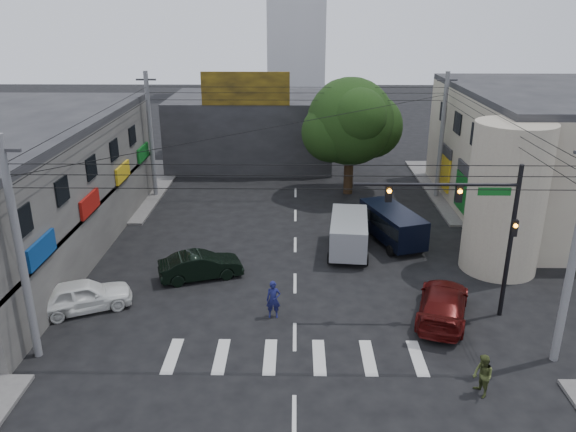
{
  "coord_description": "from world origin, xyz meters",
  "views": [
    {
      "loc": [
        0.01,
        -23.88,
        13.42
      ],
      "look_at": [
        -0.39,
        4.0,
        2.96
      ],
      "focal_mm": 35.0,
      "sensor_mm": 36.0,
      "label": 1
    }
  ],
  "objects_px": {
    "street_tree": "(350,122)",
    "pedestrian_olive": "(483,376)",
    "utility_pole_far_right": "(442,137)",
    "maroon_sedan": "(443,303)",
    "traffic_officer": "(273,300)",
    "utility_pole_far_left": "(151,136)",
    "navy_van": "(392,226)",
    "utility_pole_near_right": "(574,256)",
    "white_compact": "(83,296)",
    "dark_sedan": "(201,266)",
    "utility_pole_near_left": "(20,253)",
    "silver_minivan": "(349,235)",
    "traffic_gantry": "(475,217)"
  },
  "relations": [
    {
      "from": "maroon_sedan",
      "to": "pedestrian_olive",
      "type": "relative_size",
      "value": 3.35
    },
    {
      "from": "traffic_gantry",
      "to": "traffic_officer",
      "type": "xyz_separation_m",
      "value": [
        -8.8,
        -0.33,
        -3.94
      ]
    },
    {
      "from": "pedestrian_olive",
      "to": "utility_pole_far_right",
      "type": "bearing_deg",
      "value": 156.81
    },
    {
      "from": "utility_pole_far_left",
      "to": "silver_minivan",
      "type": "bearing_deg",
      "value": -36.32
    },
    {
      "from": "utility_pole_far_right",
      "to": "white_compact",
      "type": "height_order",
      "value": "utility_pole_far_right"
    },
    {
      "from": "utility_pole_near_right",
      "to": "pedestrian_olive",
      "type": "height_order",
      "value": "utility_pole_near_right"
    },
    {
      "from": "street_tree",
      "to": "dark_sedan",
      "type": "height_order",
      "value": "street_tree"
    },
    {
      "from": "traffic_gantry",
      "to": "navy_van",
      "type": "bearing_deg",
      "value": 103.36
    },
    {
      "from": "white_compact",
      "to": "maroon_sedan",
      "type": "bearing_deg",
      "value": -115.96
    },
    {
      "from": "navy_van",
      "to": "silver_minivan",
      "type": "bearing_deg",
      "value": 99.2
    },
    {
      "from": "street_tree",
      "to": "pedestrian_olive",
      "type": "distance_m",
      "value": 24.38
    },
    {
      "from": "utility_pole_near_left",
      "to": "traffic_officer",
      "type": "relative_size",
      "value": 5.14
    },
    {
      "from": "silver_minivan",
      "to": "traffic_officer",
      "type": "distance_m",
      "value": 8.4
    },
    {
      "from": "traffic_gantry",
      "to": "utility_pole_near_right",
      "type": "distance_m",
      "value": 4.41
    },
    {
      "from": "utility_pole_far_right",
      "to": "traffic_officer",
      "type": "xyz_separation_m",
      "value": [
        -11.48,
        -17.34,
        -3.71
      ]
    },
    {
      "from": "utility_pole_near_left",
      "to": "traffic_gantry",
      "type": "bearing_deg",
      "value": 10.8
    },
    {
      "from": "traffic_officer",
      "to": "pedestrian_olive",
      "type": "xyz_separation_m",
      "value": [
        7.82,
        -5.43,
        -0.06
      ]
    },
    {
      "from": "utility_pole_far_right",
      "to": "maroon_sedan",
      "type": "bearing_deg",
      "value": -102.26
    },
    {
      "from": "utility_pole_far_left",
      "to": "pedestrian_olive",
      "type": "height_order",
      "value": "utility_pole_far_left"
    },
    {
      "from": "maroon_sedan",
      "to": "traffic_officer",
      "type": "bearing_deg",
      "value": 18.03
    },
    {
      "from": "dark_sedan",
      "to": "pedestrian_olive",
      "type": "relative_size",
      "value": 2.74
    },
    {
      "from": "utility_pole_near_right",
      "to": "traffic_officer",
      "type": "height_order",
      "value": "utility_pole_near_right"
    },
    {
      "from": "utility_pole_near_right",
      "to": "maroon_sedan",
      "type": "bearing_deg",
      "value": 139.75
    },
    {
      "from": "utility_pole_far_right",
      "to": "traffic_gantry",
      "type": "bearing_deg",
      "value": -98.94
    },
    {
      "from": "street_tree",
      "to": "traffic_officer",
      "type": "distance_m",
      "value": 19.55
    },
    {
      "from": "utility_pole_far_right",
      "to": "maroon_sedan",
      "type": "xyz_separation_m",
      "value": [
        -3.76,
        -17.31,
        -3.85
      ]
    },
    {
      "from": "utility_pole_near_left",
      "to": "maroon_sedan",
      "type": "bearing_deg",
      "value": 10.47
    },
    {
      "from": "street_tree",
      "to": "utility_pole_near_left",
      "type": "bearing_deg",
      "value": -124.0
    },
    {
      "from": "utility_pole_far_right",
      "to": "silver_minivan",
      "type": "xyz_separation_m",
      "value": [
        -7.42,
        -9.99,
        -3.55
      ]
    },
    {
      "from": "navy_van",
      "to": "white_compact",
      "type": "bearing_deg",
      "value": 99.03
    },
    {
      "from": "navy_van",
      "to": "pedestrian_olive",
      "type": "relative_size",
      "value": 3.33
    },
    {
      "from": "white_compact",
      "to": "pedestrian_olive",
      "type": "bearing_deg",
      "value": -133.8
    },
    {
      "from": "utility_pole_far_right",
      "to": "silver_minivan",
      "type": "height_order",
      "value": "utility_pole_far_right"
    },
    {
      "from": "utility_pole_far_left",
      "to": "navy_van",
      "type": "height_order",
      "value": "utility_pole_far_left"
    },
    {
      "from": "dark_sedan",
      "to": "navy_van",
      "type": "xyz_separation_m",
      "value": [
        10.75,
        4.91,
        0.33
      ]
    },
    {
      "from": "street_tree",
      "to": "traffic_gantry",
      "type": "relative_size",
      "value": 1.21
    },
    {
      "from": "street_tree",
      "to": "maroon_sedan",
      "type": "bearing_deg",
      "value": -81.5
    },
    {
      "from": "navy_van",
      "to": "traffic_gantry",
      "type": "bearing_deg",
      "value": 174.57
    },
    {
      "from": "traffic_officer",
      "to": "traffic_gantry",
      "type": "bearing_deg",
      "value": 1.13
    },
    {
      "from": "white_compact",
      "to": "traffic_officer",
      "type": "distance_m",
      "value": 8.95
    },
    {
      "from": "white_compact",
      "to": "navy_van",
      "type": "xyz_separation_m",
      "value": [
        15.72,
        8.3,
        0.28
      ]
    },
    {
      "from": "utility_pole_far_left",
      "to": "navy_van",
      "type": "bearing_deg",
      "value": -27.62
    },
    {
      "from": "utility_pole_near_right",
      "to": "silver_minivan",
      "type": "height_order",
      "value": "utility_pole_near_right"
    },
    {
      "from": "utility_pole_near_right",
      "to": "utility_pole_far_right",
      "type": "bearing_deg",
      "value": 90.0
    },
    {
      "from": "dark_sedan",
      "to": "silver_minivan",
      "type": "height_order",
      "value": "silver_minivan"
    },
    {
      "from": "maroon_sedan",
      "to": "silver_minivan",
      "type": "bearing_deg",
      "value": -45.66
    },
    {
      "from": "utility_pole_near_left",
      "to": "pedestrian_olive",
      "type": "xyz_separation_m",
      "value": [
        17.34,
        -2.26,
        -3.77
      ]
    },
    {
      "from": "maroon_sedan",
      "to": "silver_minivan",
      "type": "xyz_separation_m",
      "value": [
        -3.65,
        7.33,
        0.29
      ]
    },
    {
      "from": "street_tree",
      "to": "utility_pole_far_right",
      "type": "relative_size",
      "value": 0.95
    },
    {
      "from": "utility_pole_near_left",
      "to": "utility_pole_near_right",
      "type": "relative_size",
      "value": 1.0
    }
  ]
}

